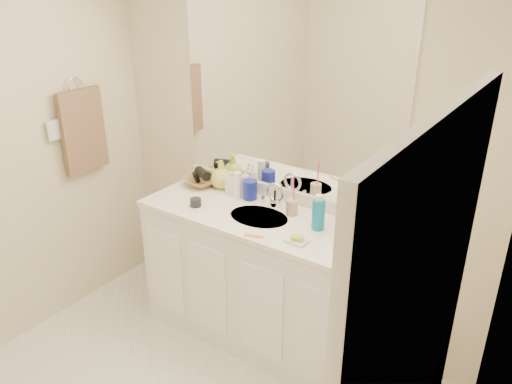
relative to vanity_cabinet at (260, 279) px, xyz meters
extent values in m
cube|color=beige|center=(0.00, 0.28, 0.77)|extent=(2.60, 0.02, 2.40)
cube|color=beige|center=(1.30, -1.02, 0.77)|extent=(0.02, 2.60, 2.40)
cube|color=white|center=(0.00, 0.00, 0.00)|extent=(1.50, 0.55, 0.85)
cube|color=white|center=(0.00, 0.00, 0.44)|extent=(1.52, 0.57, 0.03)
cube|color=silver|center=(0.00, 0.26, 0.50)|extent=(1.52, 0.03, 0.08)
cylinder|color=silver|center=(0.00, -0.02, 0.44)|extent=(0.37, 0.37, 0.02)
cylinder|color=silver|center=(0.00, 0.16, 0.51)|extent=(0.02, 0.02, 0.11)
cube|color=white|center=(0.00, 0.27, 1.14)|extent=(1.48, 0.01, 1.20)
cylinder|color=navy|center=(-0.19, 0.16, 0.52)|extent=(0.10, 0.10, 0.13)
cylinder|color=tan|center=(0.15, 0.11, 0.50)|extent=(0.08, 0.08, 0.10)
cylinder|color=#E93D69|center=(0.16, 0.11, 0.60)|extent=(0.02, 0.04, 0.19)
cylinder|color=#0E78A9|center=(0.36, 0.04, 0.54)|extent=(0.09, 0.09, 0.17)
cylinder|color=silver|center=(0.57, 0.12, 0.55)|extent=(0.08, 0.08, 0.19)
cube|color=silver|center=(0.34, -0.15, 0.46)|extent=(0.12, 0.10, 0.01)
cube|color=#ADCF32|center=(0.34, -0.15, 0.48)|extent=(0.08, 0.07, 0.02)
cube|color=orange|center=(0.11, -0.24, 0.46)|extent=(0.11, 0.06, 0.00)
cylinder|color=black|center=(-0.40, -0.12, 0.48)|extent=(0.08, 0.08, 0.05)
cylinder|color=white|center=(-0.27, 0.13, 0.54)|extent=(0.06, 0.06, 0.17)
imported|color=white|center=(-0.28, 0.22, 0.54)|extent=(0.07, 0.07, 0.17)
imported|color=#F6F2C9|center=(-0.35, 0.17, 0.53)|extent=(0.08, 0.08, 0.15)
imported|color=#CACD4F|center=(-0.45, 0.20, 0.55)|extent=(0.19, 0.19, 0.19)
imported|color=olive|center=(-0.59, 0.15, 0.48)|extent=(0.25, 0.25, 0.05)
cylinder|color=black|center=(-0.57, 0.15, 0.54)|extent=(0.15, 0.12, 0.07)
torus|color=silver|center=(-1.27, -0.25, 1.12)|extent=(0.01, 0.11, 0.11)
cube|color=brown|center=(-1.25, -0.25, 0.82)|extent=(0.04, 0.32, 0.55)
cube|color=silver|center=(-1.27, -0.45, 0.88)|extent=(0.01, 0.08, 0.13)
camera|label=1|loc=(1.49, -2.21, 1.79)|focal=35.00mm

